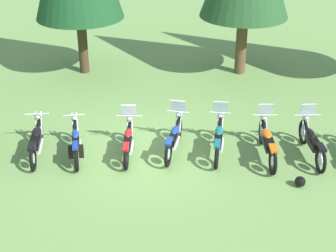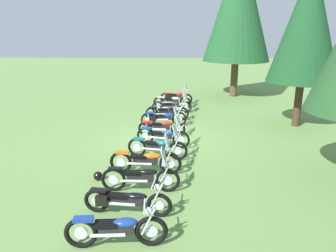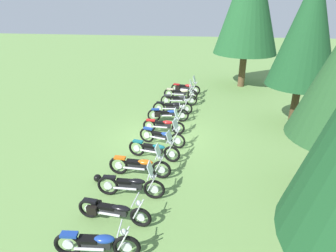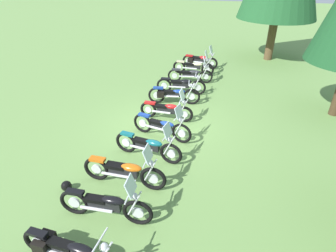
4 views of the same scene
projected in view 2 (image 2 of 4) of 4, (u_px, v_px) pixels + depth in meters
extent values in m
plane|color=#6B934C|center=(162.00, 140.00, 14.32)|extent=(80.00, 80.00, 0.00)
torus|color=black|center=(187.00, 99.00, 20.94)|extent=(0.23, 0.68, 0.67)
cylinder|color=silver|center=(187.00, 99.00, 20.94)|extent=(0.09, 0.26, 0.25)
torus|color=black|center=(165.00, 98.00, 21.23)|extent=(0.23, 0.68, 0.67)
cylinder|color=silver|center=(165.00, 98.00, 21.23)|extent=(0.09, 0.26, 0.25)
cube|color=black|center=(176.00, 97.00, 21.05)|extent=(0.33, 0.75, 0.26)
ellipsoid|color=#B21919|center=(179.00, 94.00, 20.97)|extent=(0.34, 0.55, 0.20)
cube|color=black|center=(173.00, 95.00, 21.05)|extent=(0.32, 0.52, 0.10)
cube|color=#B21919|center=(166.00, 93.00, 21.12)|extent=(0.26, 0.47, 0.08)
cylinder|color=silver|center=(187.00, 94.00, 20.94)|extent=(0.10, 0.34, 0.65)
cylinder|color=silver|center=(186.00, 95.00, 20.80)|extent=(0.10, 0.34, 0.65)
cylinder|color=silver|center=(185.00, 89.00, 20.79)|extent=(0.76, 0.17, 0.04)
sphere|color=silver|center=(187.00, 91.00, 20.80)|extent=(0.20, 0.20, 0.17)
cylinder|color=silver|center=(173.00, 98.00, 20.99)|extent=(0.21, 0.73, 0.08)
cube|color=silver|center=(186.00, 86.00, 20.73)|extent=(0.46, 0.23, 0.39)
cube|color=black|center=(168.00, 96.00, 21.31)|extent=(0.19, 0.34, 0.26)
cube|color=black|center=(167.00, 97.00, 21.01)|extent=(0.19, 0.34, 0.26)
torus|color=black|center=(185.00, 103.00, 19.82)|extent=(0.16, 0.71, 0.71)
cylinder|color=silver|center=(185.00, 103.00, 19.82)|extent=(0.07, 0.27, 0.27)
torus|color=black|center=(159.00, 102.00, 19.96)|extent=(0.16, 0.71, 0.71)
cylinder|color=silver|center=(159.00, 102.00, 19.96)|extent=(0.07, 0.27, 0.27)
cube|color=black|center=(172.00, 101.00, 19.86)|extent=(0.24, 0.80, 0.24)
ellipsoid|color=beige|center=(176.00, 99.00, 19.80)|extent=(0.27, 0.58, 0.18)
cube|color=black|center=(168.00, 99.00, 19.85)|extent=(0.25, 0.54, 0.10)
cube|color=beige|center=(160.00, 97.00, 19.86)|extent=(0.20, 0.45, 0.08)
cylinder|color=silver|center=(184.00, 98.00, 19.81)|extent=(0.07, 0.34, 0.65)
cylinder|color=silver|center=(184.00, 98.00, 19.68)|extent=(0.07, 0.34, 0.65)
cylinder|color=silver|center=(183.00, 92.00, 19.65)|extent=(0.69, 0.08, 0.04)
sphere|color=silver|center=(184.00, 94.00, 19.68)|extent=(0.18, 0.18, 0.17)
cylinder|color=silver|center=(169.00, 102.00, 19.79)|extent=(0.13, 0.80, 0.08)
cube|color=silver|center=(183.00, 89.00, 19.60)|extent=(0.45, 0.18, 0.39)
torus|color=black|center=(186.00, 107.00, 18.76)|extent=(0.17, 0.71, 0.70)
cylinder|color=silver|center=(186.00, 107.00, 18.76)|extent=(0.08, 0.28, 0.28)
torus|color=black|center=(158.00, 108.00, 18.62)|extent=(0.17, 0.71, 0.70)
cylinder|color=silver|center=(158.00, 108.00, 18.62)|extent=(0.08, 0.28, 0.28)
cube|color=black|center=(172.00, 106.00, 18.66)|extent=(0.28, 0.82, 0.22)
ellipsoid|color=#2D2D33|center=(176.00, 103.00, 18.64)|extent=(0.30, 0.59, 0.17)
cube|color=black|center=(168.00, 104.00, 18.61)|extent=(0.28, 0.56, 0.10)
cube|color=#2D2D33|center=(159.00, 102.00, 18.53)|extent=(0.22, 0.46, 0.08)
cylinder|color=silver|center=(185.00, 102.00, 18.73)|extent=(0.08, 0.34, 0.65)
cylinder|color=silver|center=(185.00, 102.00, 18.60)|extent=(0.08, 0.34, 0.65)
cylinder|color=silver|center=(183.00, 96.00, 18.56)|extent=(0.71, 0.12, 0.04)
sphere|color=silver|center=(185.00, 98.00, 18.60)|extent=(0.19, 0.19, 0.17)
cylinder|color=silver|center=(169.00, 108.00, 18.56)|extent=(0.17, 0.80, 0.08)
cube|color=silver|center=(184.00, 93.00, 18.51)|extent=(0.45, 0.20, 0.39)
torus|color=black|center=(182.00, 114.00, 17.27)|extent=(0.13, 0.73, 0.72)
cylinder|color=silver|center=(182.00, 114.00, 17.27)|extent=(0.06, 0.28, 0.28)
torus|color=black|center=(152.00, 114.00, 17.24)|extent=(0.13, 0.73, 0.72)
cylinder|color=silver|center=(152.00, 114.00, 17.24)|extent=(0.06, 0.28, 0.28)
cube|color=black|center=(167.00, 112.00, 17.22)|extent=(0.26, 0.81, 0.25)
ellipsoid|color=black|center=(171.00, 109.00, 17.18)|extent=(0.30, 0.58, 0.19)
cube|color=black|center=(163.00, 110.00, 17.19)|extent=(0.28, 0.55, 0.10)
cube|color=black|center=(153.00, 108.00, 17.14)|extent=(0.22, 0.45, 0.08)
cylinder|color=silver|center=(181.00, 108.00, 17.26)|extent=(0.06, 0.34, 0.65)
cylinder|color=silver|center=(181.00, 109.00, 17.10)|extent=(0.06, 0.34, 0.65)
cylinder|color=silver|center=(180.00, 102.00, 17.08)|extent=(0.70, 0.07, 0.04)
sphere|color=silver|center=(181.00, 104.00, 17.12)|extent=(0.18, 0.18, 0.17)
cylinder|color=silver|center=(164.00, 114.00, 17.12)|extent=(0.12, 0.80, 0.08)
torus|color=black|center=(179.00, 119.00, 16.23)|extent=(0.18, 0.75, 0.74)
cylinder|color=silver|center=(179.00, 119.00, 16.23)|extent=(0.08, 0.30, 0.29)
torus|color=black|center=(148.00, 120.00, 16.10)|extent=(0.18, 0.75, 0.74)
cylinder|color=silver|center=(148.00, 120.00, 16.10)|extent=(0.08, 0.30, 0.29)
cube|color=black|center=(164.00, 118.00, 16.14)|extent=(0.26, 0.78, 0.21)
ellipsoid|color=navy|center=(168.00, 115.00, 16.12)|extent=(0.28, 0.57, 0.16)
cube|color=black|center=(159.00, 116.00, 16.09)|extent=(0.26, 0.53, 0.10)
cube|color=navy|center=(150.00, 113.00, 16.01)|extent=(0.21, 0.46, 0.08)
cylinder|color=silver|center=(178.00, 113.00, 16.20)|extent=(0.08, 0.34, 0.65)
cylinder|color=silver|center=(178.00, 114.00, 16.08)|extent=(0.08, 0.34, 0.65)
cylinder|color=silver|center=(176.00, 107.00, 16.03)|extent=(0.61, 0.10, 0.04)
sphere|color=silver|center=(178.00, 109.00, 16.08)|extent=(0.19, 0.19, 0.17)
cylinder|color=silver|center=(161.00, 120.00, 16.04)|extent=(0.17, 0.77, 0.08)
cube|color=black|center=(152.00, 117.00, 16.22)|extent=(0.18, 0.33, 0.26)
cube|color=black|center=(152.00, 118.00, 15.96)|extent=(0.18, 0.33, 0.26)
torus|color=black|center=(178.00, 129.00, 14.69)|extent=(0.15, 0.68, 0.67)
cylinder|color=silver|center=(178.00, 129.00, 14.69)|extent=(0.07, 0.26, 0.26)
torus|color=black|center=(145.00, 129.00, 14.82)|extent=(0.15, 0.68, 0.67)
cylinder|color=silver|center=(145.00, 129.00, 14.82)|extent=(0.07, 0.26, 0.26)
cube|color=black|center=(162.00, 127.00, 14.72)|extent=(0.23, 0.75, 0.25)
ellipsoid|color=#B21919|center=(166.00, 124.00, 14.66)|extent=(0.26, 0.54, 0.19)
cube|color=black|center=(157.00, 124.00, 14.71)|extent=(0.24, 0.51, 0.10)
cube|color=#B21919|center=(147.00, 122.00, 14.72)|extent=(0.20, 0.45, 0.08)
cylinder|color=silver|center=(177.00, 123.00, 14.67)|extent=(0.07, 0.34, 0.65)
cylinder|color=silver|center=(177.00, 124.00, 14.54)|extent=(0.07, 0.34, 0.65)
cylinder|color=silver|center=(175.00, 116.00, 14.51)|extent=(0.77, 0.09, 0.04)
sphere|color=silver|center=(177.00, 118.00, 14.54)|extent=(0.18, 0.18, 0.17)
cylinder|color=silver|center=(158.00, 129.00, 14.65)|extent=(0.13, 0.74, 0.08)
cube|color=silver|center=(176.00, 112.00, 14.46)|extent=(0.45, 0.18, 0.39)
torus|color=black|center=(181.00, 140.00, 13.26)|extent=(0.28, 0.74, 0.75)
cylinder|color=silver|center=(181.00, 140.00, 13.26)|extent=(0.12, 0.30, 0.29)
torus|color=black|center=(145.00, 136.00, 13.69)|extent=(0.28, 0.74, 0.75)
cylinder|color=silver|center=(145.00, 136.00, 13.69)|extent=(0.12, 0.30, 0.29)
cube|color=black|center=(163.00, 136.00, 13.45)|extent=(0.37, 0.79, 0.21)
ellipsoid|color=navy|center=(168.00, 133.00, 13.35)|extent=(0.36, 0.59, 0.17)
cube|color=black|center=(158.00, 133.00, 13.48)|extent=(0.34, 0.55, 0.10)
cube|color=navy|center=(147.00, 128.00, 13.56)|extent=(0.27, 0.47, 0.08)
cylinder|color=silver|center=(180.00, 132.00, 13.25)|extent=(0.13, 0.34, 0.65)
cylinder|color=silver|center=(179.00, 133.00, 13.13)|extent=(0.13, 0.34, 0.65)
cylinder|color=silver|center=(178.00, 124.00, 13.12)|extent=(0.64, 0.20, 0.04)
sphere|color=silver|center=(180.00, 127.00, 13.13)|extent=(0.21, 0.21, 0.17)
cylinder|color=silver|center=(158.00, 138.00, 13.41)|extent=(0.28, 0.77, 0.08)
cube|color=silver|center=(178.00, 120.00, 13.06)|extent=(0.46, 0.26, 0.39)
torus|color=black|center=(178.00, 151.00, 12.09)|extent=(0.24, 0.74, 0.74)
cylinder|color=silver|center=(178.00, 151.00, 12.09)|extent=(0.11, 0.29, 0.29)
torus|color=black|center=(137.00, 147.00, 12.43)|extent=(0.24, 0.74, 0.74)
cylinder|color=silver|center=(137.00, 147.00, 12.43)|extent=(0.11, 0.29, 0.29)
cube|color=black|center=(157.00, 146.00, 12.23)|extent=(0.34, 0.81, 0.24)
ellipsoid|color=#14606B|center=(163.00, 143.00, 12.14)|extent=(0.34, 0.60, 0.18)
cube|color=black|center=(152.00, 143.00, 12.24)|extent=(0.32, 0.56, 0.10)
cube|color=#14606B|center=(139.00, 139.00, 12.31)|extent=(0.25, 0.46, 0.08)
cylinder|color=silver|center=(177.00, 142.00, 12.08)|extent=(0.11, 0.34, 0.65)
cylinder|color=silver|center=(176.00, 144.00, 11.95)|extent=(0.11, 0.34, 0.65)
cylinder|color=silver|center=(174.00, 134.00, 11.93)|extent=(0.61, 0.16, 0.04)
sphere|color=silver|center=(177.00, 137.00, 11.95)|extent=(0.20, 0.20, 0.17)
cylinder|color=silver|center=(152.00, 149.00, 12.18)|extent=(0.23, 0.79, 0.08)
cube|color=silver|center=(175.00, 130.00, 11.88)|extent=(0.46, 0.24, 0.39)
torus|color=black|center=(170.00, 164.00, 10.90)|extent=(0.15, 0.76, 0.76)
cylinder|color=silver|center=(170.00, 164.00, 10.90)|extent=(0.06, 0.30, 0.29)
torus|color=black|center=(121.00, 162.00, 11.02)|extent=(0.15, 0.76, 0.76)
cylinder|color=silver|center=(121.00, 162.00, 11.02)|extent=(0.06, 0.30, 0.29)
cube|color=black|center=(145.00, 160.00, 10.93)|extent=(0.26, 0.85, 0.25)
ellipsoid|color=#D16014|center=(152.00, 156.00, 10.87)|extent=(0.30, 0.61, 0.19)
cube|color=black|center=(138.00, 156.00, 10.91)|extent=(0.28, 0.57, 0.10)
cube|color=#D16014|center=(123.00, 152.00, 10.91)|extent=(0.22, 0.45, 0.08)
cylinder|color=silver|center=(169.00, 154.00, 10.89)|extent=(0.06, 0.34, 0.65)
cylinder|color=silver|center=(168.00, 156.00, 10.74)|extent=(0.06, 0.34, 0.65)
cylinder|color=silver|center=(166.00, 146.00, 10.72)|extent=(0.71, 0.07, 0.04)
sphere|color=silver|center=(169.00, 149.00, 10.75)|extent=(0.18, 0.18, 0.17)
cylinder|color=silver|center=(139.00, 164.00, 10.84)|extent=(0.12, 0.84, 0.08)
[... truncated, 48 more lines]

